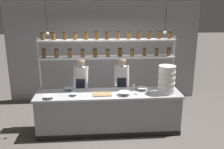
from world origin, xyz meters
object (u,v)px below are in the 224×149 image
object	(u,v)px
spice_shelf_unit	(107,50)
chef_center	(122,84)
container_stack	(167,79)
prep_bowl_near_right	(142,89)
prep_bowl_center_front	(124,93)
serving_cup_front	(147,92)
serving_cup_by_board	(134,87)
cutting_board	(102,94)
chef_left	(81,85)
prep_bowl_far_left	(69,89)
prep_bowl_near_left	(73,95)
prep_bowl_center_back	(49,97)

from	to	relation	value
spice_shelf_unit	chef_center	distance (m)	1.03
container_stack	prep_bowl_near_right	xyz separation A→B (m)	(-0.51, 0.21, -0.28)
prep_bowl_center_front	serving_cup_front	distance (m)	0.52
prep_bowl_center_front	serving_cup_by_board	size ratio (longest dim) A/B	2.58
chef_center	prep_bowl_center_front	size ratio (longest dim) A/B	5.81
cutting_board	prep_bowl_near_right	world-z (taller)	prep_bowl_near_right
serving_cup_by_board	prep_bowl_center_front	bearing A→B (deg)	-124.70
chef_left	prep_bowl_center_front	world-z (taller)	chef_left
chef_center	prep_bowl_far_left	xyz separation A→B (m)	(-1.27, -0.36, 0.03)
spice_shelf_unit	cutting_board	size ratio (longest dim) A/B	7.83
prep_bowl_near_left	prep_bowl_center_front	xyz separation A→B (m)	(1.11, -0.05, 0.01)
cutting_board	prep_bowl_far_left	world-z (taller)	prep_bowl_far_left
spice_shelf_unit	serving_cup_front	distance (m)	1.31
cutting_board	container_stack	bearing A→B (deg)	0.41
container_stack	prep_bowl_near_right	size ratio (longest dim) A/B	2.56
chef_left	prep_bowl_center_front	bearing A→B (deg)	-26.62
prep_bowl_center_back	prep_bowl_center_front	bearing A→B (deg)	2.84
container_stack	serving_cup_front	world-z (taller)	container_stack
prep_bowl_center_back	prep_bowl_near_right	world-z (taller)	prep_bowl_near_right
chef_center	cutting_board	world-z (taller)	chef_center
cutting_board	prep_bowl_center_front	bearing A→B (deg)	-7.63
prep_bowl_near_left	prep_bowl_far_left	xyz separation A→B (m)	(-0.13, 0.36, 0.01)
chef_center	serving_cup_front	xyz separation A→B (m)	(0.49, -0.73, 0.04)
spice_shelf_unit	prep_bowl_far_left	bearing A→B (deg)	-175.16
chef_center	prep_bowl_near_right	size ratio (longest dim) A/B	6.61
prep_bowl_near_left	prep_bowl_center_back	bearing A→B (deg)	-165.29
chef_center	prep_bowl_near_right	bearing A→B (deg)	-42.47
prep_bowl_near_left	chef_left	bearing A→B (deg)	77.62
prep_bowl_far_left	serving_cup_front	size ratio (longest dim) A/B	2.37
chef_left	spice_shelf_unit	bearing A→B (deg)	-10.52
chef_center	prep_bowl_near_left	distance (m)	1.35
prep_bowl_near_left	prep_bowl_far_left	bearing A→B (deg)	109.25
prep_bowl_near_left	prep_bowl_center_back	distance (m)	0.52
container_stack	prep_bowl_far_left	size ratio (longest dim) A/B	2.85
serving_cup_by_board	spice_shelf_unit	bearing A→B (deg)	171.86
prep_bowl_near_right	serving_cup_front	world-z (taller)	serving_cup_front
prep_bowl_center_back	prep_bowl_near_right	size ratio (longest dim) A/B	0.96
prep_bowl_near_right	serving_cup_front	distance (m)	0.26
prep_bowl_near_left	prep_bowl_near_right	distance (m)	1.57
prep_bowl_center_back	chef_center	bearing A→B (deg)	27.41
prep_bowl_center_front	serving_cup_by_board	world-z (taller)	serving_cup_by_board
chef_left	prep_bowl_center_back	world-z (taller)	chef_left
spice_shelf_unit	serving_cup_front	size ratio (longest dim) A/B	33.84
prep_bowl_near_right	serving_cup_by_board	bearing A→B (deg)	144.67
cutting_board	prep_bowl_far_left	xyz separation A→B (m)	(-0.76, 0.35, 0.02)
prep_bowl_far_left	serving_cup_by_board	distance (m)	1.51
chef_center	container_stack	distance (m)	1.19
spice_shelf_unit	container_stack	size ratio (longest dim) A/B	5.01
container_stack	prep_bowl_far_left	world-z (taller)	container_stack
chef_left	chef_center	world-z (taller)	chef_left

